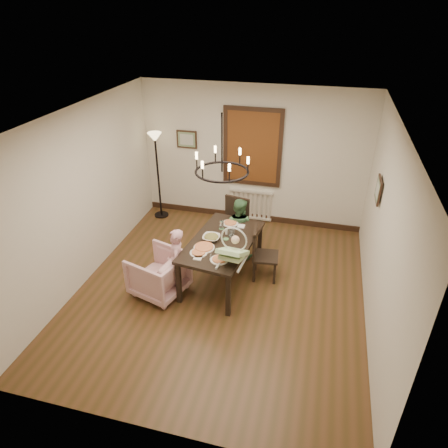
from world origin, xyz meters
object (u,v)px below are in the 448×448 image
at_px(chair_far, 232,228).
at_px(armchair, 159,274).
at_px(baby_bouncer, 233,251).
at_px(seated_man, 238,233).
at_px(dining_table, 222,245).
at_px(floor_lamp, 158,177).
at_px(drinking_glass, 231,233).
at_px(elderly_woman, 177,267).
at_px(chair_right, 266,254).

height_order(chair_far, armchair, chair_far).
bearing_deg(baby_bouncer, chair_far, 109.50).
distance_m(chair_far, armchair, 1.64).
relative_size(armchair, seated_man, 0.83).
distance_m(dining_table, baby_bouncer, 0.66).
bearing_deg(floor_lamp, seated_man, -28.67).
height_order(armchair, drinking_glass, drinking_glass).
height_order(dining_table, armchair, dining_table).
xyz_separation_m(elderly_woman, baby_bouncer, (0.91, -0.05, 0.50)).
bearing_deg(floor_lamp, baby_bouncer, -47.80).
relative_size(chair_right, floor_lamp, 0.52).
bearing_deg(drinking_glass, chair_far, 101.79).
height_order(baby_bouncer, floor_lamp, floor_lamp).
bearing_deg(chair_far, baby_bouncer, -63.57).
distance_m(dining_table, chair_right, 0.76).
xyz_separation_m(armchair, elderly_woman, (0.28, 0.09, 0.11)).
bearing_deg(chair_far, seated_man, -7.48).
bearing_deg(elderly_woman, floor_lamp, -169.87).
relative_size(elderly_woman, baby_bouncer, 1.62).
height_order(armchair, seated_man, seated_man).
bearing_deg(elderly_woman, armchair, -89.84).
bearing_deg(dining_table, chair_far, 99.98).
bearing_deg(baby_bouncer, seated_man, 104.39).
relative_size(chair_right, seated_man, 0.99).
height_order(elderly_woman, floor_lamp, floor_lamp).
distance_m(elderly_woman, seated_man, 1.44).
xyz_separation_m(seated_man, floor_lamp, (-1.95, 1.07, 0.43)).
xyz_separation_m(elderly_woman, floor_lamp, (-1.24, 2.32, 0.43)).
distance_m(chair_right, drinking_glass, 0.69).
height_order(elderly_woman, drinking_glass, elderly_woman).
distance_m(elderly_woman, baby_bouncer, 1.04).
bearing_deg(chair_far, armchair, -108.97).
xyz_separation_m(baby_bouncer, floor_lamp, (-2.16, 2.38, -0.07)).
distance_m(armchair, baby_bouncer, 1.34).
distance_m(dining_table, elderly_woman, 0.80).
bearing_deg(baby_bouncer, floor_lamp, 137.71).
xyz_separation_m(chair_right, elderly_woman, (-1.29, -0.72, -0.00)).
bearing_deg(armchair, baby_bouncer, 108.31).
height_order(dining_table, baby_bouncer, baby_bouncer).
bearing_deg(seated_man, chair_far, -8.68).
bearing_deg(armchair, chair_far, 165.13).
xyz_separation_m(chair_right, armchair, (-1.57, -0.81, -0.11)).
height_order(drinking_glass, floor_lamp, floor_lamp).
bearing_deg(chair_far, floor_lamp, 163.18).
xyz_separation_m(armchair, seated_man, (0.99, 1.35, 0.12)).
height_order(baby_bouncer, drinking_glass, baby_bouncer).
distance_m(elderly_woman, floor_lamp, 2.67).
distance_m(chair_far, seated_man, 0.15).
relative_size(seated_man, drinking_glass, 6.44).
bearing_deg(armchair, elderly_woman, 124.69).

